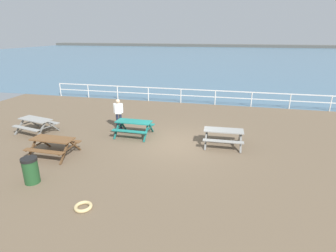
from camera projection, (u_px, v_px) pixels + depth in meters
The scene contains 11 objects.
ground_plane at pixel (177, 145), 12.85m from camera, with size 30.00×24.00×0.20m, color brown.
sea_band at pixel (222, 56), 61.31m from camera, with size 142.00×90.00×0.01m, color #476B84.
distant_shoreline at pixel (227, 47), 100.83m from camera, with size 142.00×6.00×1.80m, color #4C4C47.
seaward_railing at pixel (198, 94), 19.69m from camera, with size 23.07×0.07×1.08m.
picnic_table_near_right at pixel (36, 122), 13.97m from camera, with size 2.08×1.86×0.80m.
picnic_table_mid_centre at pixel (53, 143), 11.38m from camera, with size 1.82×1.56×0.80m.
picnic_table_far_left at pixel (223, 134), 12.39m from camera, with size 1.84×1.59×0.80m.
picnic_table_far_right at pixel (134, 125), 13.60m from camera, with size 1.83×1.57×0.80m.
visitor at pixel (118, 112), 14.49m from camera, with size 0.53×0.27×1.66m.
litter_bin at pixel (31, 170), 9.30m from camera, with size 0.55×0.55×0.95m.
rope_coil at pixel (83, 207), 8.04m from camera, with size 0.55×0.55×0.11m, color tan.
Camera 1 is at (2.24, -11.62, 5.01)m, focal length 28.52 mm.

